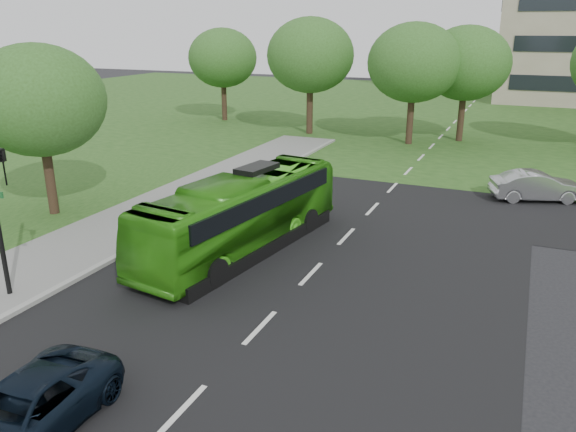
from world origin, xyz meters
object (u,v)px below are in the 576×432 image
object	(u,v)px
tree_park_f	(223,58)
tree_park_b	(414,63)
tree_park_c	(466,63)
bus	(242,214)
sedan	(537,186)
tree_park_a	(310,55)
tree_side_near	(39,101)
suv	(22,412)

from	to	relation	value
tree_park_f	tree_park_b	bearing A→B (deg)	-13.54
tree_park_c	bus	size ratio (longest dim) A/B	0.80
sedan	tree_park_f	bearing A→B (deg)	39.06
tree_park_b	sedan	bearing A→B (deg)	-53.00
tree_park_b	tree_park_c	distance (m)	4.19
tree_park_c	sedan	xyz separation A→B (m)	(5.52, -14.28, -4.93)
tree_park_b	sedan	xyz separation A→B (m)	(8.77, -11.64, -5.04)
tree_park_a	tree_park_f	bearing A→B (deg)	161.08
tree_park_f	bus	distance (m)	32.23
tree_park_c	tree_park_f	world-z (taller)	tree_park_c
tree_park_c	tree_side_near	size ratio (longest dim) A/B	1.10
tree_park_a	suv	distance (m)	36.46
sedan	suv	world-z (taller)	sedan
tree_park_b	tree_side_near	distance (m)	25.48
tree_park_c	tree_park_f	xyz separation A→B (m)	(-21.14, 1.67, -0.13)
tree_park_a	tree_side_near	size ratio (longest dim) A/B	1.18
tree_park_b	tree_park_f	size ratio (longest dim) A/B	1.05
tree_park_f	sedan	world-z (taller)	tree_park_f
tree_park_a	tree_park_b	world-z (taller)	tree_park_a
tree_park_c	tree_park_b	bearing A→B (deg)	-140.94
suv	tree_park_a	bearing A→B (deg)	99.25
tree_park_a	tree_park_f	xyz separation A→B (m)	(-9.68, 3.32, -0.54)
tree_park_b	suv	world-z (taller)	tree_park_b
suv	sedan	bearing A→B (deg)	64.49
tree_park_b	tree_park_c	world-z (taller)	tree_park_b
tree_park_a	suv	world-z (taller)	tree_park_a
tree_park_c	suv	xyz separation A→B (m)	(-4.01, -36.92, -5.03)
tree_park_b	bus	world-z (taller)	tree_park_b
tree_side_near	bus	distance (m)	10.70
tree_park_b	tree_park_f	distance (m)	18.41
tree_park_f	tree_park_a	bearing A→B (deg)	-18.92
tree_park_b	tree_park_c	size ratio (longest dim) A/B	1.03
tree_park_f	bus	xyz separation A→B (m)	(16.38, -27.46, -4.08)
sedan	tree_park_b	bearing A→B (deg)	16.95
tree_side_near	bus	xyz separation A→B (m)	(10.04, -0.44, -3.69)
suv	tree_park_b	bearing A→B (deg)	86.05
tree_park_b	tree_side_near	world-z (taller)	tree_park_b
bus	tree_park_b	bearing A→B (deg)	94.58
tree_park_a	tree_park_f	world-z (taller)	tree_park_a
tree_side_near	bus	bearing A→B (deg)	-2.52
sedan	suv	xyz separation A→B (m)	(-9.53, -22.64, -0.09)
tree_side_near	sedan	xyz separation A→B (m)	(20.33, 11.07, -4.41)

